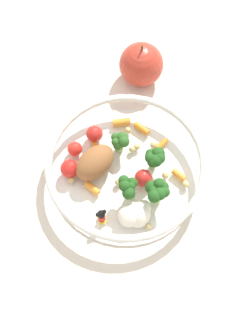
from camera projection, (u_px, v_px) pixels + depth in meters
ground_plane at (138, 175)px, 0.80m from camera, size 2.40×2.40×0.00m
food_container at (124, 170)px, 0.77m from camera, size 0.26×0.26×0.06m
loose_apple at (141, 64)px, 0.84m from camera, size 0.08×0.08×0.09m
folded_napkin at (201, 311)px, 0.70m from camera, size 0.12×0.15×0.01m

